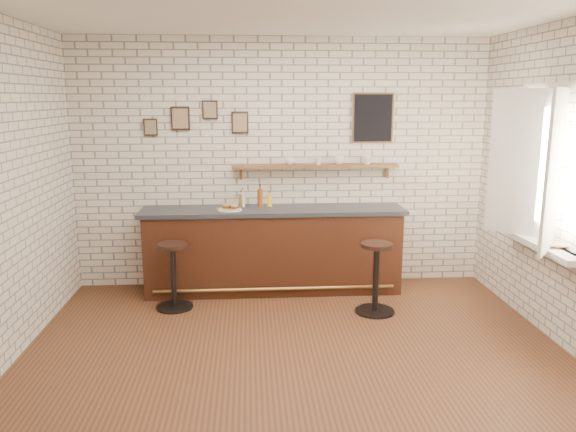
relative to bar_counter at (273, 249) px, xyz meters
name	(u,v)px	position (x,y,z in m)	size (l,w,h in m)	color
ground	(295,351)	(0.12, -1.70, -0.51)	(5.00, 5.00, 0.00)	brown
bar_counter	(273,249)	(0.00, 0.00, 0.00)	(3.10, 0.65, 1.01)	#3E1D10
sandwich_plate	(230,210)	(-0.51, -0.07, 0.51)	(0.28, 0.28, 0.01)	white
ciabatta_sandwich	(231,206)	(-0.50, -0.07, 0.55)	(0.21, 0.14, 0.06)	tan
potato_chips	(227,209)	(-0.54, -0.07, 0.52)	(0.26, 0.19, 0.00)	#EAB752
bitters_bottle_brown	(242,200)	(-0.37, 0.13, 0.58)	(0.06, 0.06, 0.20)	brown
bitters_bottle_white	(243,199)	(-0.36, 0.13, 0.59)	(0.06, 0.06, 0.22)	silver
bitters_bottle_amber	(260,198)	(-0.15, 0.13, 0.61)	(0.06, 0.06, 0.27)	#914417
condiment_bottle_yellow	(270,200)	(-0.04, 0.13, 0.58)	(0.06, 0.06, 0.18)	yellow
bar_stool_left	(173,274)	(-1.13, -0.52, -0.11)	(0.41, 0.41, 0.74)	black
bar_stool_right	(376,276)	(1.07, -0.80, -0.09)	(0.45, 0.45, 0.78)	black
wall_shelf	(315,166)	(0.52, 0.20, 0.97)	(2.00, 0.18, 0.18)	brown
shelf_cup_a	(290,161)	(0.21, 0.20, 1.04)	(0.11, 0.11, 0.09)	white
shelf_cup_b	(318,161)	(0.56, 0.20, 1.04)	(0.09, 0.09, 0.08)	white
shelf_cup_c	(339,160)	(0.81, 0.20, 1.04)	(0.13, 0.13, 0.10)	white
shelf_cup_d	(367,160)	(1.15, 0.20, 1.04)	(0.11, 0.11, 0.10)	white
back_wall_decor	(301,119)	(0.35, 0.28, 1.54)	(2.96, 0.02, 0.56)	black
window_sill	(539,244)	(2.52, -1.40, 0.39)	(0.20, 1.35, 0.06)	white
casement_window	(542,167)	(2.48, -1.40, 1.14)	(0.40, 1.30, 1.56)	white
book_lower	(548,245)	(2.50, -1.61, 0.43)	(0.16, 0.22, 0.02)	tan
book_upper	(547,243)	(2.50, -1.59, 0.45)	(0.16, 0.23, 0.02)	tan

